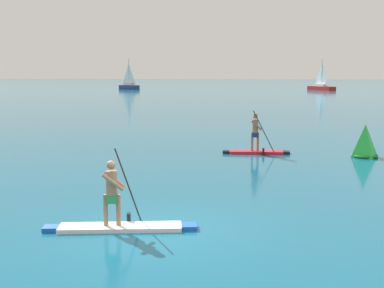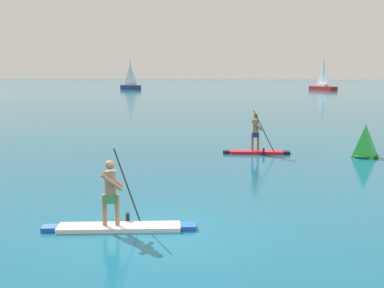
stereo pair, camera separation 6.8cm
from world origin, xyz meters
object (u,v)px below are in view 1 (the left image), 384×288
at_px(sailboat_right_horizon, 321,86).
at_px(sailboat_left_horizon, 129,85).
at_px(paddleboarder_mid_center, 119,216).
at_px(race_marker_buoy, 365,142).
at_px(paddleboarder_far_right, 256,145).

bearing_deg(sailboat_right_horizon, sailboat_left_horizon, -122.99).
distance_m(paddleboarder_mid_center, race_marker_buoy, 13.84).
xyz_separation_m(paddleboarder_far_right, race_marker_buoy, (4.60, -0.39, 0.26)).
height_order(race_marker_buoy, sailboat_left_horizon, sailboat_left_horizon).
relative_size(paddleboarder_far_right, sailboat_right_horizon, 0.48).
distance_m(paddleboarder_far_right, sailboat_left_horizon, 83.12).
relative_size(race_marker_buoy, sailboat_left_horizon, 0.24).
relative_size(paddleboarder_mid_center, race_marker_buoy, 2.53).
xyz_separation_m(paddleboarder_mid_center, sailboat_left_horizon, (-21.88, 91.14, 0.54)).
height_order(paddleboarder_mid_center, paddleboarder_far_right, paddleboarder_far_right).
height_order(paddleboarder_far_right, sailboat_right_horizon, sailboat_right_horizon).
relative_size(sailboat_left_horizon, sailboat_right_horizon, 0.95).
distance_m(paddleboarder_far_right, sailboat_right_horizon, 80.07).
bearing_deg(race_marker_buoy, paddleboarder_mid_center, -124.00).
bearing_deg(sailboat_left_horizon, sailboat_right_horizon, 29.06).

